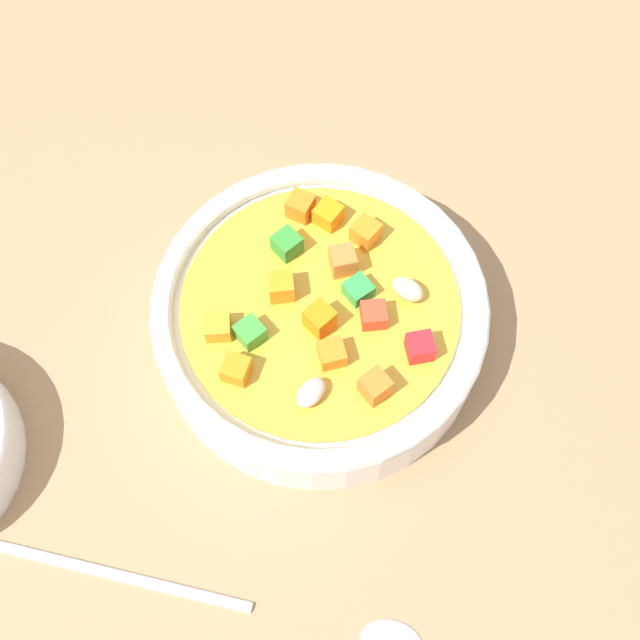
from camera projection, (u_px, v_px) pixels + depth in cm
name	position (u px, v px, depth cm)	size (l,w,h in cm)	color
ground_plane	(320.00, 342.00, 53.28)	(140.00, 140.00, 2.00)	#9E754F
soup_bowl_main	(320.00, 318.00, 50.02)	(19.38, 19.38, 5.85)	white
spoon	(256.00, 608.00, 45.28)	(20.38, 14.70, 0.76)	silver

